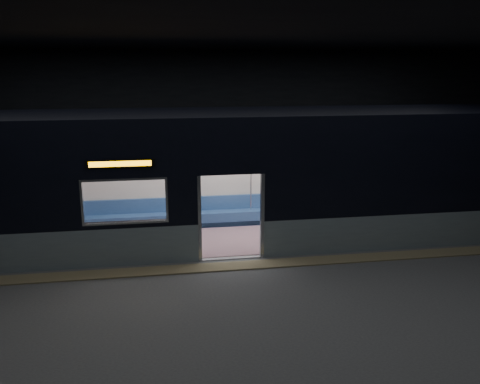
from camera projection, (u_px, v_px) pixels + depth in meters
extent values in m
cube|color=#47494C|center=(238.00, 276.00, 11.07)|extent=(24.00, 14.00, 0.01)
cube|color=black|center=(238.00, 38.00, 9.87)|extent=(24.00, 14.00, 0.04)
cube|color=black|center=(205.00, 126.00, 17.15)|extent=(24.00, 0.04, 5.00)
cube|color=black|center=(388.00, 335.00, 3.78)|extent=(24.00, 0.04, 5.00)
cube|color=#8C7F59|center=(235.00, 266.00, 11.59)|extent=(22.80, 0.50, 0.03)
cube|color=gray|center=(14.00, 253.00, 11.21)|extent=(8.30, 0.12, 0.90)
cube|color=gray|center=(422.00, 230.00, 12.75)|extent=(8.30, 0.12, 0.90)
cube|color=black|center=(6.00, 182.00, 10.82)|extent=(8.30, 0.12, 2.30)
cube|color=black|center=(428.00, 168.00, 12.36)|extent=(8.30, 0.12, 2.30)
cube|color=black|center=(231.00, 149.00, 11.45)|extent=(1.40, 0.12, 1.15)
cube|color=#B7BABC|center=(200.00, 219.00, 11.72)|extent=(0.08, 0.14, 2.05)
cube|color=#B7BABC|center=(262.00, 216.00, 11.96)|extent=(0.08, 0.14, 2.05)
cube|color=black|center=(120.00, 164.00, 11.04)|extent=(1.50, 0.04, 0.18)
cube|color=orange|center=(120.00, 164.00, 11.04)|extent=(1.34, 0.03, 0.12)
cube|color=beige|center=(216.00, 169.00, 14.46)|extent=(18.00, 0.12, 3.20)
cube|color=black|center=(222.00, 115.00, 12.68)|extent=(18.00, 3.00, 0.15)
cube|color=#815D67|center=(223.00, 238.00, 13.46)|extent=(17.76, 2.76, 0.04)
cube|color=beige|center=(223.00, 151.00, 12.90)|extent=(17.76, 2.76, 0.10)
cube|color=navy|center=(218.00, 218.00, 14.48)|extent=(11.00, 0.48, 0.41)
cube|color=navy|center=(217.00, 203.00, 14.56)|extent=(11.00, 0.10, 0.40)
cube|color=#755559|center=(89.00, 252.00, 11.84)|extent=(4.40, 0.48, 0.41)
cube|color=#755559|center=(358.00, 237.00, 12.89)|extent=(4.40, 0.48, 0.41)
cylinder|color=silver|center=(189.00, 210.00, 11.95)|extent=(0.04, 0.04, 2.26)
cylinder|color=silver|center=(184.00, 188.00, 14.11)|extent=(0.04, 0.04, 2.26)
cylinder|color=silver|center=(268.00, 206.00, 12.25)|extent=(0.04, 0.04, 2.26)
cylinder|color=silver|center=(251.00, 185.00, 14.42)|extent=(0.04, 0.04, 2.26)
cylinder|color=silver|center=(218.00, 159.00, 14.03)|extent=(11.00, 0.03, 0.03)
cube|color=black|center=(377.00, 203.00, 14.94)|extent=(0.17, 0.46, 0.16)
cube|color=black|center=(384.00, 203.00, 14.97)|extent=(0.17, 0.46, 0.16)
cylinder|color=black|center=(380.00, 214.00, 14.80)|extent=(0.11, 0.11, 0.43)
cylinder|color=black|center=(386.00, 214.00, 14.84)|extent=(0.11, 0.11, 0.43)
cube|color=#CE577A|center=(378.00, 201.00, 15.14)|extent=(0.39, 0.22, 0.20)
cylinder|color=#CE577A|center=(378.00, 189.00, 15.08)|extent=(0.38, 0.38, 0.51)
sphere|color=tan|center=(379.00, 178.00, 14.98)|extent=(0.21, 0.21, 0.21)
sphere|color=black|center=(379.00, 176.00, 15.00)|extent=(0.22, 0.22, 0.22)
cube|color=black|center=(382.00, 199.00, 14.85)|extent=(0.28, 0.24, 0.13)
cube|color=white|center=(345.00, 171.00, 15.02)|extent=(0.88, 0.03, 0.57)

